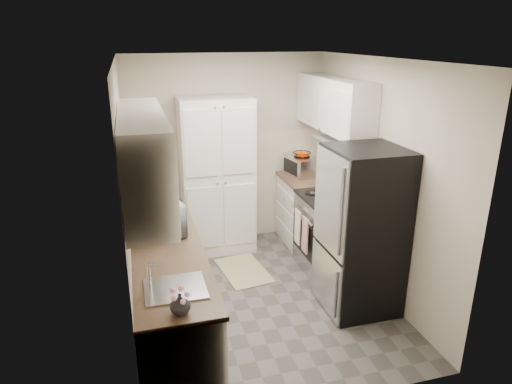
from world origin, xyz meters
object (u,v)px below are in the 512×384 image
pantry_cabinet (217,176)px  toaster_oven (303,166)px  microwave (159,216)px  electric_range (330,232)px  wine_bottle (145,206)px  refrigerator (362,231)px

pantry_cabinet → toaster_oven: size_ratio=4.61×
microwave → toaster_oven: bearing=-67.6°
toaster_oven → electric_range: bearing=-100.8°
pantry_cabinet → microwave: size_ratio=3.45×
pantry_cabinet → wine_bottle: pantry_cabinet is taller
wine_bottle → toaster_oven: (2.11, 1.00, -0.01)m
refrigerator → wine_bottle: bearing=160.4°
electric_range → microwave: 2.13m
pantry_cabinet → toaster_oven: bearing=0.7°
electric_range → microwave: bearing=-167.7°
electric_range → microwave: microwave is taller
microwave → wine_bottle: size_ratio=2.14×
electric_range → toaster_oven: size_ratio=2.60×
refrigerator → microwave: size_ratio=2.93×
electric_range → refrigerator: size_ratio=0.66×
microwave → toaster_oven: (1.99, 1.38, -0.03)m
electric_range → wine_bottle: bearing=-178.4°
toaster_oven → refrigerator: bearing=-102.1°
toaster_oven → microwave: bearing=-156.5°
refrigerator → toaster_oven: refrigerator is taller
refrigerator → microwave: 2.01m
refrigerator → microwave: (-1.96, 0.36, 0.23)m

